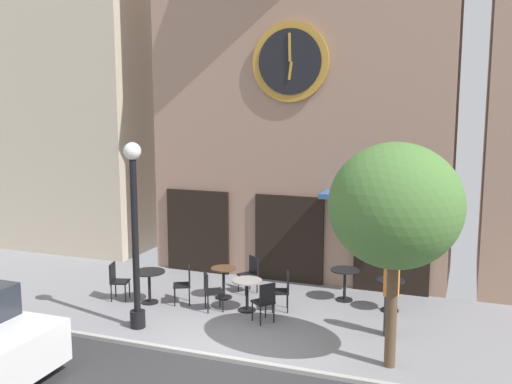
# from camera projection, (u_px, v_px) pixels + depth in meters

# --- Properties ---
(ground_plane) EXTENTS (27.63, 11.03, 0.13)m
(ground_plane) POSITION_uv_depth(u_px,v_px,m) (218.00, 374.00, 10.22)
(ground_plane) COLOR gray
(clock_building) EXTENTS (7.96, 4.20, 11.60)m
(clock_building) POSITION_uv_depth(u_px,v_px,m) (306.00, 54.00, 15.83)
(clock_building) COLOR #9E7A66
(clock_building) RESTS_ON ground_plane
(neighbor_building_left) EXTENTS (6.28, 3.38, 14.60)m
(neighbor_building_left) POSITION_uv_depth(u_px,v_px,m) (61.00, 21.00, 18.77)
(neighbor_building_left) COLOR beige
(neighbor_building_left) RESTS_ON ground_plane
(street_lamp) EXTENTS (0.36, 0.36, 3.91)m
(street_lamp) POSITION_uv_depth(u_px,v_px,m) (135.00, 235.00, 11.96)
(street_lamp) COLOR black
(street_lamp) RESTS_ON ground_plane
(street_tree) EXTENTS (2.33, 2.09, 4.04)m
(street_tree) POSITION_uv_depth(u_px,v_px,m) (395.00, 207.00, 10.01)
(street_tree) COLOR brown
(street_tree) RESTS_ON ground_plane
(cafe_table_center) EXTENTS (0.75, 0.75, 0.77)m
(cafe_table_center) POSITION_uv_depth(u_px,v_px,m) (149.00, 280.00, 13.67)
(cafe_table_center) COLOR black
(cafe_table_center) RESTS_ON ground_plane
(cafe_table_center_left) EXTENTS (0.60, 0.60, 0.76)m
(cafe_table_center_left) POSITION_uv_depth(u_px,v_px,m) (224.00, 278.00, 14.02)
(cafe_table_center_left) COLOR black
(cafe_table_center_left) RESTS_ON ground_plane
(cafe_table_leftmost) EXTENTS (0.69, 0.69, 0.72)m
(cafe_table_leftmost) POSITION_uv_depth(u_px,v_px,m) (247.00, 289.00, 13.16)
(cafe_table_leftmost) COLOR black
(cafe_table_leftmost) RESTS_ON ground_plane
(cafe_table_near_door) EXTENTS (0.69, 0.69, 0.76)m
(cafe_table_near_door) POSITION_uv_depth(u_px,v_px,m) (345.00, 279.00, 13.85)
(cafe_table_near_door) COLOR black
(cafe_table_near_door) RESTS_ON ground_plane
(cafe_table_center_right) EXTENTS (0.63, 0.63, 0.73)m
(cafe_table_center_right) POSITION_uv_depth(u_px,v_px,m) (390.00, 290.00, 13.15)
(cafe_table_center_right) COLOR black
(cafe_table_center_right) RESTS_ON ground_plane
(cafe_chair_by_entrance) EXTENTS (0.51, 0.51, 0.90)m
(cafe_chair_by_entrance) POSITION_uv_depth(u_px,v_px,m) (284.00, 288.00, 13.17)
(cafe_chair_by_entrance) COLOR black
(cafe_chair_by_entrance) RESTS_ON ground_plane
(cafe_chair_under_awning) EXTENTS (0.56, 0.56, 0.90)m
(cafe_chair_under_awning) POSITION_uv_depth(u_px,v_px,m) (250.00, 271.00, 14.47)
(cafe_chair_under_awning) COLOR black
(cafe_chair_under_awning) RESTS_ON ground_plane
(cafe_chair_near_tree) EXTENTS (0.56, 0.56, 0.90)m
(cafe_chair_near_tree) POSITION_uv_depth(u_px,v_px,m) (265.00, 299.00, 12.41)
(cafe_chair_near_tree) COLOR black
(cafe_chair_near_tree) RESTS_ON ground_plane
(cafe_chair_right_end) EXTENTS (0.50, 0.50, 0.90)m
(cafe_chair_right_end) POSITION_uv_depth(u_px,v_px,m) (117.00, 278.00, 13.89)
(cafe_chair_right_end) COLOR black
(cafe_chair_right_end) RESTS_ON ground_plane
(cafe_chair_curbside) EXTENTS (0.56, 0.56, 0.90)m
(cafe_chair_curbside) POSITION_uv_depth(u_px,v_px,m) (210.00, 288.00, 13.16)
(cafe_chair_curbside) COLOR black
(cafe_chair_curbside) RESTS_ON ground_plane
(cafe_chair_facing_street) EXTENTS (0.54, 0.54, 0.90)m
(cafe_chair_facing_street) POSITION_uv_depth(u_px,v_px,m) (185.00, 282.00, 13.63)
(cafe_chair_facing_street) COLOR black
(cafe_chair_facing_street) RESTS_ON ground_plane
(pedestrian_orange) EXTENTS (0.34, 0.34, 1.67)m
(pedestrian_orange) POSITION_uv_depth(u_px,v_px,m) (391.00, 295.00, 11.70)
(pedestrian_orange) COLOR #2D2D38
(pedestrian_orange) RESTS_ON ground_plane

